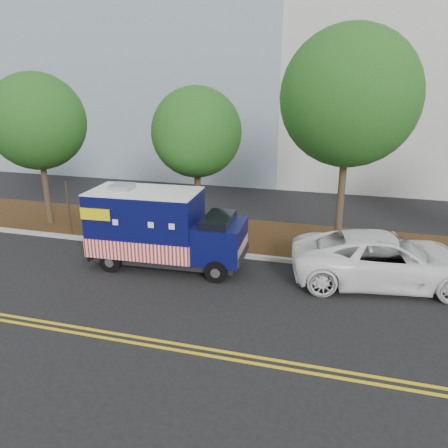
# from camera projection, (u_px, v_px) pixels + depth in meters

# --- Properties ---
(ground) EXTENTS (120.00, 120.00, 0.00)m
(ground) POSITION_uv_depth(u_px,v_px,m) (166.00, 265.00, 15.53)
(ground) COLOR black
(ground) RESTS_ON ground
(curb) EXTENTS (120.00, 0.18, 0.15)m
(curb) POSITION_uv_depth(u_px,v_px,m) (181.00, 249.00, 16.79)
(curb) COLOR #9E9E99
(curb) RESTS_ON ground
(mulch_strip) EXTENTS (120.00, 4.00, 0.15)m
(mulch_strip) POSITION_uv_depth(u_px,v_px,m) (198.00, 231.00, 18.70)
(mulch_strip) COLOR black
(mulch_strip) RESTS_ON ground
(centerline_near) EXTENTS (120.00, 0.10, 0.01)m
(centerline_near) POSITION_uv_depth(u_px,v_px,m) (100.00, 331.00, 11.47)
(centerline_near) COLOR gold
(centerline_near) RESTS_ON ground
(centerline_far) EXTENTS (120.00, 0.10, 0.01)m
(centerline_far) POSITION_uv_depth(u_px,v_px,m) (95.00, 336.00, 11.24)
(centerline_far) COLOR gold
(centerline_far) RESTS_ON ground
(tree_a) EXTENTS (4.03, 4.03, 6.61)m
(tree_a) POSITION_uv_depth(u_px,v_px,m) (37.00, 122.00, 18.25)
(tree_a) COLOR #38281C
(tree_a) RESTS_ON ground
(tree_b) EXTENTS (3.54, 3.54, 6.08)m
(tree_b) POSITION_uv_depth(u_px,v_px,m) (197.00, 133.00, 17.00)
(tree_b) COLOR #38281C
(tree_b) RESTS_ON ground
(tree_c) EXTENTS (4.73, 4.73, 8.08)m
(tree_c) POSITION_uv_depth(u_px,v_px,m) (350.00, 97.00, 14.71)
(tree_c) COLOR #38281C
(tree_c) RESTS_ON ground
(sign_post) EXTENTS (0.06, 0.06, 2.40)m
(sign_post) POSITION_uv_depth(u_px,v_px,m) (69.00, 210.00, 17.81)
(sign_post) COLOR #473828
(sign_post) RESTS_ON ground
(food_truck) EXTENTS (5.56, 2.32, 2.88)m
(food_truck) POSITION_uv_depth(u_px,v_px,m) (159.00, 230.00, 15.14)
(food_truck) COLOR black
(food_truck) RESTS_ON ground
(white_car) EXTENTS (6.23, 3.57, 1.64)m
(white_car) POSITION_uv_depth(u_px,v_px,m) (385.00, 259.00, 13.96)
(white_car) COLOR white
(white_car) RESTS_ON ground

